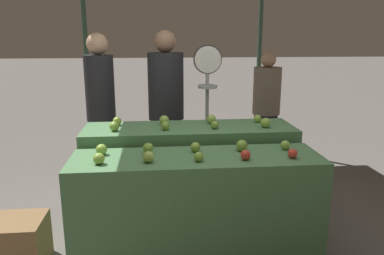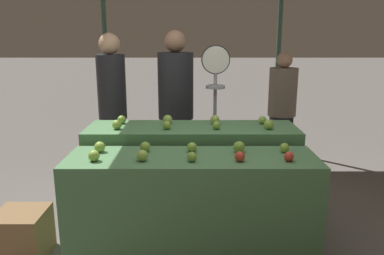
% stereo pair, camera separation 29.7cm
% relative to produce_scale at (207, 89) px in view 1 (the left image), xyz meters
% --- Properties ---
extents(display_counter_front, '(1.89, 0.55, 0.88)m').
position_rel_produce_scale_xyz_m(display_counter_front, '(-0.24, -1.19, -0.78)').
color(display_counter_front, '#4C7A4C').
rests_on(display_counter_front, ground_plane).
extents(display_counter_back, '(1.89, 0.55, 0.97)m').
position_rel_produce_scale_xyz_m(display_counter_back, '(-0.24, -0.59, -0.74)').
color(display_counter_back, '#4C7A4C').
rests_on(display_counter_back, ground_plane).
extents(apple_front_0, '(0.08, 0.08, 0.08)m').
position_rel_produce_scale_xyz_m(apple_front_0, '(-0.95, -1.30, -0.30)').
color(apple_front_0, '#84AD3D').
rests_on(apple_front_0, display_counter_front).
extents(apple_front_1, '(0.08, 0.08, 0.08)m').
position_rel_produce_scale_xyz_m(apple_front_1, '(-0.60, -1.30, -0.30)').
color(apple_front_1, '#8EB247').
rests_on(apple_front_1, display_counter_front).
extents(apple_front_2, '(0.07, 0.07, 0.07)m').
position_rel_produce_scale_xyz_m(apple_front_2, '(-0.24, -1.31, -0.31)').
color(apple_front_2, '#7AA338').
rests_on(apple_front_2, display_counter_front).
extents(apple_front_3, '(0.07, 0.07, 0.07)m').
position_rel_produce_scale_xyz_m(apple_front_3, '(0.10, -1.31, -0.31)').
color(apple_front_3, red).
rests_on(apple_front_3, display_counter_front).
extents(apple_front_4, '(0.07, 0.07, 0.07)m').
position_rel_produce_scale_xyz_m(apple_front_4, '(0.45, -1.31, -0.31)').
color(apple_front_4, red).
rests_on(apple_front_4, display_counter_front).
extents(apple_front_5, '(0.08, 0.08, 0.08)m').
position_rel_produce_scale_xyz_m(apple_front_5, '(-0.96, -1.09, -0.30)').
color(apple_front_5, '#84AD3D').
rests_on(apple_front_5, display_counter_front).
extents(apple_front_6, '(0.08, 0.08, 0.08)m').
position_rel_produce_scale_xyz_m(apple_front_6, '(-0.61, -1.08, -0.30)').
color(apple_front_6, '#7AA338').
rests_on(apple_front_6, display_counter_front).
extents(apple_front_7, '(0.08, 0.08, 0.08)m').
position_rel_produce_scale_xyz_m(apple_front_7, '(-0.24, -1.08, -0.31)').
color(apple_front_7, '#84AD3D').
rests_on(apple_front_7, display_counter_front).
extents(apple_front_8, '(0.09, 0.09, 0.09)m').
position_rel_produce_scale_xyz_m(apple_front_8, '(0.12, -1.10, -0.30)').
color(apple_front_8, '#7AA338').
rests_on(apple_front_8, display_counter_front).
extents(apple_front_9, '(0.07, 0.07, 0.07)m').
position_rel_produce_scale_xyz_m(apple_front_9, '(0.47, -1.09, -0.31)').
color(apple_front_9, '#84AD3D').
rests_on(apple_front_9, display_counter_front).
extents(apple_back_0, '(0.08, 0.08, 0.08)m').
position_rel_produce_scale_xyz_m(apple_back_0, '(-0.90, -0.69, -0.22)').
color(apple_back_0, '#84AD3D').
rests_on(apple_back_0, display_counter_back).
extents(apple_back_1, '(0.07, 0.07, 0.07)m').
position_rel_produce_scale_xyz_m(apple_back_1, '(-0.46, -0.70, -0.22)').
color(apple_back_1, '#7AA338').
rests_on(apple_back_1, display_counter_back).
extents(apple_back_2, '(0.07, 0.07, 0.07)m').
position_rel_produce_scale_xyz_m(apple_back_2, '(-0.03, -0.70, -0.22)').
color(apple_back_2, '#7AA338').
rests_on(apple_back_2, display_counter_back).
extents(apple_back_3, '(0.09, 0.09, 0.09)m').
position_rel_produce_scale_xyz_m(apple_back_3, '(0.43, -0.70, -0.22)').
color(apple_back_3, '#84AD3D').
rests_on(apple_back_3, display_counter_back).
extents(apple_back_4, '(0.08, 0.08, 0.08)m').
position_rel_produce_scale_xyz_m(apple_back_4, '(-0.89, -0.48, -0.22)').
color(apple_back_4, '#84AD3D').
rests_on(apple_back_4, display_counter_back).
extents(apple_back_5, '(0.09, 0.09, 0.09)m').
position_rel_produce_scale_xyz_m(apple_back_5, '(-0.47, -0.50, -0.22)').
color(apple_back_5, '#8EB247').
rests_on(apple_back_5, display_counter_back).
extents(apple_back_6, '(0.09, 0.09, 0.09)m').
position_rel_produce_scale_xyz_m(apple_back_6, '(-0.03, -0.49, -0.22)').
color(apple_back_6, '#8EB247').
rests_on(apple_back_6, display_counter_back).
extents(apple_back_7, '(0.07, 0.07, 0.07)m').
position_rel_produce_scale_xyz_m(apple_back_7, '(0.41, -0.49, -0.22)').
color(apple_back_7, '#84AD3D').
rests_on(apple_back_7, display_counter_back).
extents(produce_scale, '(0.29, 0.20, 1.67)m').
position_rel_produce_scale_xyz_m(produce_scale, '(0.00, 0.00, 0.00)').
color(produce_scale, '#99999E').
rests_on(produce_scale, ground_plane).
extents(person_vendor_at_scale, '(0.44, 0.44, 1.83)m').
position_rel_produce_scale_xyz_m(person_vendor_at_scale, '(-0.42, 0.31, -0.17)').
color(person_vendor_at_scale, '#2D2D38').
rests_on(person_vendor_at_scale, ground_plane).
extents(person_customer_left, '(0.40, 0.40, 1.56)m').
position_rel_produce_scale_xyz_m(person_customer_left, '(0.96, 1.05, -0.33)').
color(person_customer_left, '#2D2D38').
rests_on(person_customer_left, ground_plane).
extents(person_customer_right, '(0.37, 0.37, 1.80)m').
position_rel_produce_scale_xyz_m(person_customer_right, '(-1.16, 0.37, -0.17)').
color(person_customer_right, '#2D2D38').
rests_on(person_customer_right, ground_plane).
extents(wooden_crate_side, '(0.39, 0.39, 0.39)m').
position_rel_produce_scale_xyz_m(wooden_crate_side, '(-1.62, -1.13, -1.03)').
color(wooden_crate_side, olive).
rests_on(wooden_crate_side, ground_plane).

